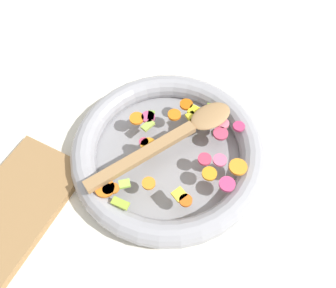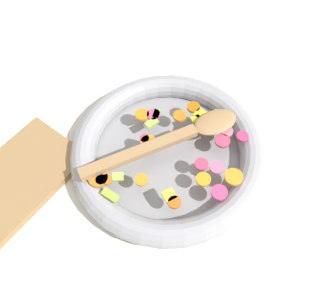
{
  "view_description": "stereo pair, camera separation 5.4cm",
  "coord_description": "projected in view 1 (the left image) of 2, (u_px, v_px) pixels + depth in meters",
  "views": [
    {
      "loc": [
        -0.29,
        -0.15,
        0.59
      ],
      "look_at": [
        0.0,
        0.0,
        0.05
      ],
      "focal_mm": 35.0,
      "sensor_mm": 36.0,
      "label": 1
    },
    {
      "loc": [
        -0.27,
        -0.2,
        0.59
      ],
      "look_at": [
        0.0,
        0.0,
        0.05
      ],
      "focal_mm": 35.0,
      "sensor_mm": 36.0,
      "label": 2
    }
  ],
  "objects": [
    {
      "name": "ground_plane",
      "position": [
        168.0,
        156.0,
        0.68
      ],
      "size": [
        4.0,
        4.0,
        0.0
      ],
      "primitive_type": "plane",
      "color": "silver"
    },
    {
      "name": "skillet",
      "position": [
        168.0,
        151.0,
        0.66
      ],
      "size": [
        0.39,
        0.39,
        0.05
      ],
      "color": "gray",
      "rests_on": "ground_plane"
    },
    {
      "name": "chopped_vegetables",
      "position": [
        178.0,
        148.0,
        0.63
      ],
      "size": [
        0.29,
        0.26,
        0.01
      ],
      "color": "orange",
      "rests_on": "skillet"
    },
    {
      "name": "wooden_spoon",
      "position": [
        177.0,
        135.0,
        0.63
      ],
      "size": [
        0.3,
        0.19,
        0.01
      ],
      "color": "#A87F51",
      "rests_on": "chopped_vegetables"
    },
    {
      "name": "cutting_board",
      "position": [
        6.0,
        218.0,
        0.6
      ],
      "size": [
        0.32,
        0.16,
        0.02
      ],
      "color": "#9E7547",
      "rests_on": "ground_plane"
    }
  ]
}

